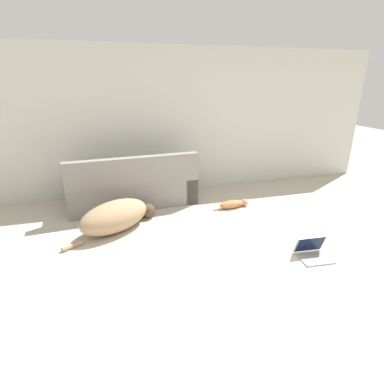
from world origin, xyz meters
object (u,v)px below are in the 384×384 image
(cat, at_px, (234,204))
(laptop_open, at_px, (312,250))
(dog, at_px, (116,216))
(couch, at_px, (133,188))

(cat, bearing_deg, laptop_open, -84.63)
(dog, bearing_deg, laptop_open, -63.05)
(dog, relative_size, cat, 2.06)
(dog, height_order, laptop_open, dog)
(couch, bearing_deg, cat, 155.08)
(laptop_open, bearing_deg, couch, 135.17)
(couch, height_order, laptop_open, couch)
(couch, height_order, cat, couch)
(cat, xyz_separation_m, laptop_open, (0.32, -1.61, 0.01))
(dog, relative_size, laptop_open, 3.41)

